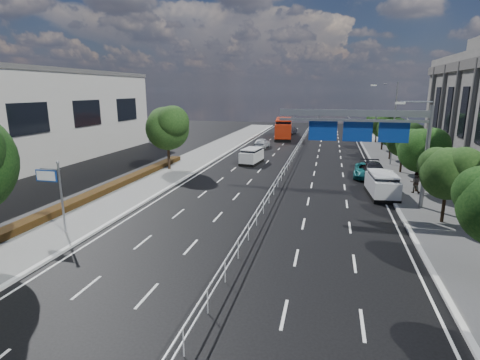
% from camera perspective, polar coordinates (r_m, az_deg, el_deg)
% --- Properties ---
extents(ground, '(160.00, 160.00, 0.00)m').
position_cam_1_polar(ground, '(19.69, 0.28, -10.93)').
color(ground, black).
rests_on(ground, ground).
extents(sidewalk_near, '(5.00, 140.00, 0.14)m').
position_cam_1_polar(sidewalk_near, '(24.75, -26.84, -7.05)').
color(sidewalk_near, slate).
rests_on(sidewalk_near, ground).
extents(kerb_near, '(0.25, 140.00, 0.15)m').
position_cam_1_polar(kerb_near, '(23.26, -22.08, -7.84)').
color(kerb_near, silver).
rests_on(kerb_near, ground).
extents(kerb_far, '(0.25, 140.00, 0.15)m').
position_cam_1_polar(kerb_far, '(19.85, 27.11, -12.09)').
color(kerb_far, silver).
rests_on(kerb_far, ground).
extents(median_fence, '(0.05, 85.00, 1.02)m').
position_cam_1_polar(median_fence, '(40.87, 7.50, 2.68)').
color(median_fence, silver).
rests_on(median_fence, ground).
extents(hedge_near, '(1.00, 36.00, 0.44)m').
position_cam_1_polar(hedge_near, '(29.44, -23.40, -2.95)').
color(hedge_near, black).
rests_on(hedge_near, sidewalk_near).
extents(toilet_sign, '(1.62, 0.18, 4.34)m').
position_cam_1_polar(toilet_sign, '(23.62, -26.56, -0.66)').
color(toilet_sign, gray).
rests_on(toilet_sign, ground).
extents(overhead_gantry, '(10.24, 0.38, 7.45)m').
position_cam_1_polar(overhead_gantry, '(27.74, 19.07, 7.54)').
color(overhead_gantry, gray).
rests_on(overhead_gantry, ground).
extents(streetlight_far, '(2.78, 2.40, 9.00)m').
position_cam_1_polar(streetlight_far, '(44.02, 22.09, 8.74)').
color(streetlight_far, gray).
rests_on(streetlight_far, ground).
extents(near_building, '(12.00, 38.00, 10.00)m').
position_cam_1_polar(near_building, '(49.28, -30.67, 8.02)').
color(near_building, beige).
rests_on(near_building, ground).
extents(near_tree_back, '(4.84, 4.51, 6.69)m').
position_cam_1_polar(near_tree_back, '(39.03, -10.94, 8.10)').
color(near_tree_back, black).
rests_on(near_tree_back, ground).
extents(far_tree_c, '(3.52, 3.28, 4.94)m').
position_cam_1_polar(far_tree_c, '(25.89, 29.26, 1.27)').
color(far_tree_c, black).
rests_on(far_tree_c, ground).
extents(far_tree_d, '(3.85, 3.59, 5.34)m').
position_cam_1_polar(far_tree_d, '(33.02, 25.94, 4.41)').
color(far_tree_d, black).
rests_on(far_tree_d, ground).
extents(far_tree_e, '(3.63, 3.38, 5.13)m').
position_cam_1_polar(far_tree_e, '(40.33, 23.73, 5.87)').
color(far_tree_e, black).
rests_on(far_tree_e, ground).
extents(far_tree_f, '(3.52, 3.28, 5.02)m').
position_cam_1_polar(far_tree_f, '(47.70, 22.20, 6.95)').
color(far_tree_f, black).
rests_on(far_tree_f, ground).
extents(far_tree_g, '(3.96, 3.69, 5.45)m').
position_cam_1_polar(far_tree_g, '(55.07, 21.12, 8.07)').
color(far_tree_g, black).
rests_on(far_tree_g, ground).
extents(far_tree_h, '(3.41, 3.18, 4.91)m').
position_cam_1_polar(far_tree_h, '(62.52, 20.23, 8.39)').
color(far_tree_h, black).
rests_on(far_tree_h, ground).
extents(white_minivan, '(2.21, 4.21, 1.75)m').
position_cam_1_polar(white_minivan, '(42.51, 1.79, 3.67)').
color(white_minivan, black).
rests_on(white_minivan, ground).
extents(red_bus, '(3.86, 11.48, 3.36)m').
position_cam_1_polar(red_bus, '(65.78, 6.64, 7.88)').
color(red_bus, black).
rests_on(red_bus, ground).
extents(near_car_silver, '(1.98, 4.29, 1.42)m').
position_cam_1_polar(near_car_silver, '(54.48, 3.40, 5.68)').
color(near_car_silver, '#B7BBBF').
rests_on(near_car_silver, ground).
extents(near_car_dark, '(2.09, 4.49, 1.43)m').
position_cam_1_polar(near_car_dark, '(72.15, 7.74, 7.51)').
color(near_car_dark, black).
rests_on(near_car_dark, ground).
extents(silver_minivan, '(2.29, 4.69, 1.89)m').
position_cam_1_polar(silver_minivan, '(31.31, 20.82, -0.70)').
color(silver_minivan, black).
rests_on(silver_minivan, ground).
extents(parked_car_teal, '(2.65, 4.94, 1.32)m').
position_cam_1_polar(parked_car_teal, '(37.80, 18.66, 1.39)').
color(parked_car_teal, '#186C6E').
rests_on(parked_car_teal, ground).
extents(parked_car_dark, '(2.42, 5.27, 1.49)m').
position_cam_1_polar(parked_car_dark, '(37.43, 19.66, 1.34)').
color(parked_car_dark, black).
rests_on(parked_car_dark, ground).
extents(pedestrian_a, '(0.74, 0.51, 1.94)m').
position_cam_1_polar(pedestrian_a, '(28.74, 31.92, -2.75)').
color(pedestrian_a, gray).
rests_on(pedestrian_a, sidewalk_far).
extents(pedestrian_b, '(0.93, 0.79, 1.69)m').
position_cam_1_polar(pedestrian_b, '(32.93, 25.15, -0.34)').
color(pedestrian_b, gray).
rests_on(pedestrian_b, sidewalk_far).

